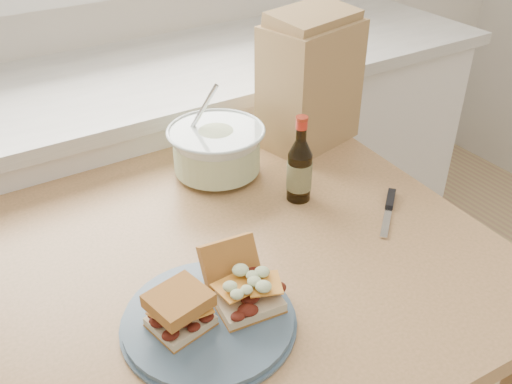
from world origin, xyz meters
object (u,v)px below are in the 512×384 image
beer_bottle (300,169)px  plate (209,321)px  paper_bag (310,85)px  dining_table (236,284)px  coleslaw_bowl (217,152)px

beer_bottle → plate: bearing=-164.7°
beer_bottle → paper_bag: 0.30m
dining_table → coleslaw_bowl: (0.10, 0.26, 0.18)m
paper_bag → beer_bottle: bearing=-143.4°
beer_bottle → dining_table: bearing=178.1°
beer_bottle → paper_bag: paper_bag is taller
plate → beer_bottle: 0.44m
plate → coleslaw_bowl: bearing=59.2°
coleslaw_bowl → paper_bag: bearing=4.7°
beer_bottle → paper_bag: bearing=31.3°
coleslaw_bowl → beer_bottle: bearing=-61.8°
plate → beer_bottle: beer_bottle is taller
plate → paper_bag: size_ratio=0.92×
plate → paper_bag: (0.56, 0.46, 0.15)m
dining_table → beer_bottle: (0.21, 0.06, 0.20)m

